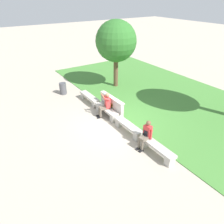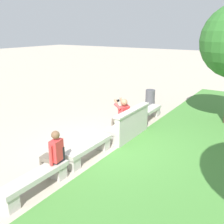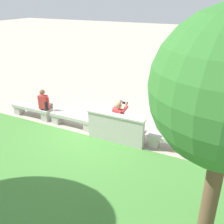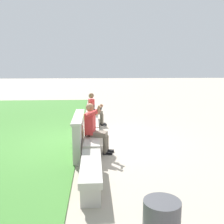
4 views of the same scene
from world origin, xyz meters
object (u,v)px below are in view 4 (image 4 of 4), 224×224
Objects in this scene: bench_main at (91,171)px; bench_far at (93,115)px; person_distant at (94,108)px; backpack at (92,110)px; bench_near at (92,142)px; bench_mid at (92,125)px; person_photographer at (95,125)px.

bench_main is 5.78m from bench_far.
person_distant is 2.94× the size of backpack.
bench_near is 1.00× the size of bench_mid.
bench_near is at bearing 0.00° from bench_main.
person_distant reaches higher than backpack.
person_distant reaches higher than bench_main.
person_distant is (1.28, -0.07, 0.38)m from bench_mid.
bench_far is 4.12× the size of backpack.
bench_near is at bearing -179.77° from backpack.
bench_main is 1.40× the size of person_distant.
backpack is at bearing 0.14° from bench_main.
bench_far is at bearing 0.00° from bench_main.
bench_near is 1.93m from bench_mid.
person_photographer reaches higher than bench_mid.
bench_far is (1.93, 0.00, 0.00)m from bench_mid.
person_distant is 0.11m from backpack.
bench_main is 1.00× the size of bench_mid.
bench_near is 3.23m from person_distant.
bench_main is 5.09m from backpack.
bench_mid and bench_far have the same top height.
person_photographer reaches higher than bench_near.
backpack is at bearing 0.58° from bench_mid.
bench_mid is 1.00× the size of bench_far.
bench_near is 3.85m from bench_far.
bench_near is 3.17m from backpack.
backpack is (3.15, 0.01, 0.33)m from bench_near.
person_distant is at bearing -0.73° from bench_main.
backpack is at bearing 0.23° from bench_near.
person_distant is (-0.64, -0.07, 0.38)m from bench_far.
bench_main is at bearing 180.00° from bench_mid.
bench_far is (5.78, 0.00, 0.00)m from bench_main.
bench_far is at bearing 5.80° from person_distant.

